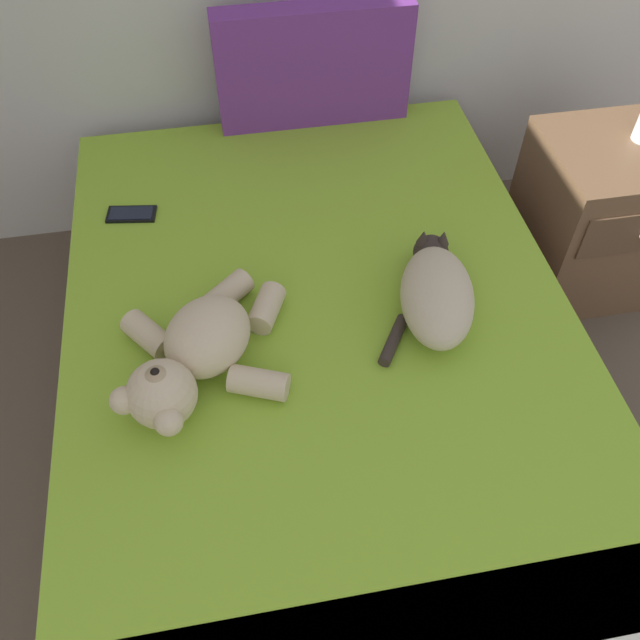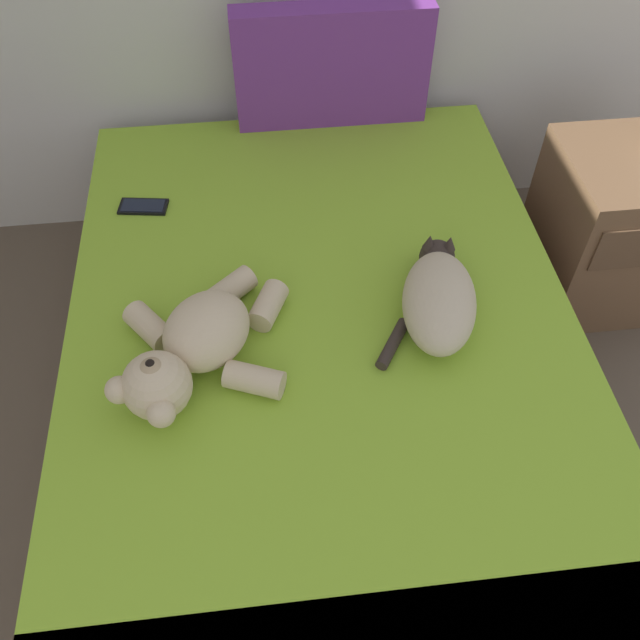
% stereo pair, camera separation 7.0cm
% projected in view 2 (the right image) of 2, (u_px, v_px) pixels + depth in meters
% --- Properties ---
extents(bed, '(1.41, 2.05, 0.49)m').
position_uv_depth(bed, '(323.00, 381.00, 1.97)').
color(bed, brown).
rests_on(bed, ground_plane).
extents(patterned_cushion, '(0.65, 0.10, 0.40)m').
position_uv_depth(patterned_cushion, '(332.00, 66.00, 2.25)').
color(patterned_cushion, '#72338C').
rests_on(patterned_cushion, bed).
extents(cat, '(0.32, 0.42, 0.15)m').
position_uv_depth(cat, '(438.00, 297.00, 1.75)').
color(cat, '#C6B293').
rests_on(cat, bed).
extents(teddy_bear, '(0.45, 0.52, 0.18)m').
position_uv_depth(teddy_bear, '(194.00, 347.00, 1.64)').
color(teddy_bear, beige).
rests_on(teddy_bear, bed).
extents(cell_phone, '(0.16, 0.09, 0.01)m').
position_uv_depth(cell_phone, '(143.00, 206.00, 2.09)').
color(cell_phone, black).
rests_on(cell_phone, bed).
extents(nightstand, '(0.47, 0.48, 0.58)m').
position_uv_depth(nightstand, '(614.00, 228.00, 2.33)').
color(nightstand, brown).
rests_on(nightstand, ground_plane).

